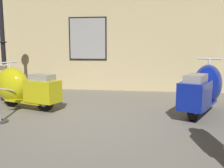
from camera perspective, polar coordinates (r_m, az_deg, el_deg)
name	(u,v)px	position (r m, az deg, el deg)	size (l,w,h in m)	color
ground_plane	(86,131)	(4.17, -6.06, -10.55)	(60.00, 60.00, 0.00)	slate
showroom_back_wall	(109,28)	(7.73, -0.58, 12.64)	(18.00, 0.63, 3.80)	#CCB784
scooter_0	(21,87)	(5.84, -20.12, -0.70)	(1.74, 1.00, 1.03)	black
scooter_1	(204,88)	(5.50, 20.30, -0.85)	(1.26, 1.87, 1.11)	black
lamppost	(3,43)	(6.85, -23.69, 8.49)	(0.28, 0.28, 2.76)	black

